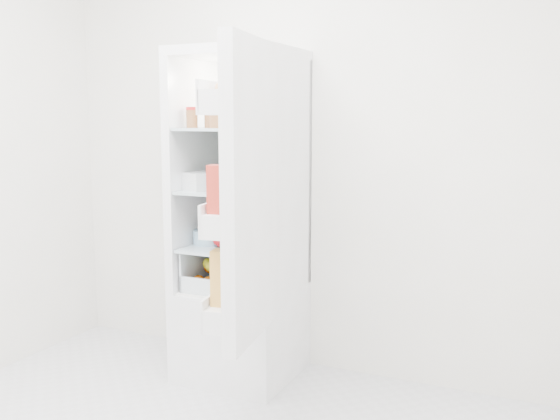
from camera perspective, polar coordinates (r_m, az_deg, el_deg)
The scene contains 20 objects.
room_walls at distance 2.26m, azimuth -14.20°, elevation 12.02°, with size 3.02×3.02×2.61m.
refrigerator at distance 3.50m, azimuth -3.27°, elevation -4.36°, with size 0.60×0.60×1.80m.
shelf_low at distance 3.43m, azimuth -3.77°, elevation -3.34°, with size 0.49×0.53×0.01m, color #A9BEC7.
shelf_mid at distance 3.38m, azimuth -3.83°, elevation 1.81°, with size 0.49×0.53×0.01m, color #A9BEC7.
shelf_top at distance 3.36m, azimuth -3.88°, elevation 7.40°, with size 0.49×0.53×0.01m, color #A9BEC7.
crisper_left at distance 3.52m, azimuth -5.51°, elevation -5.24°, with size 0.23×0.46×0.22m, color silver, non-canonical shape.
crisper_right at distance 3.40m, azimuth -1.93°, elevation -5.67°, with size 0.23×0.46×0.22m, color silver, non-canonical shape.
condiment_jars at distance 3.28m, azimuth -5.50°, elevation 8.23°, with size 0.38×0.16×0.08m.
squeeze_bottle at distance 3.32m, azimuth -0.08°, elevation 9.28°, with size 0.06×0.06×0.20m, color white.
tub_white at distance 3.34m, azimuth -7.33°, elevation 2.62°, with size 0.15×0.15×0.09m, color silver.
tub_cream at distance 3.37m, azimuth -2.12°, elevation 2.50°, with size 0.11×0.11×0.07m, color silver.
tin_red at distance 3.26m, azimuth -2.31°, elevation 2.30°, with size 0.10×0.10×0.07m, color red.
tub_green at distance 3.36m, azimuth -2.59°, elevation 2.58°, with size 0.10×0.14×0.08m, color #418F4D.
red_cabbage at distance 3.32m, azimuth -2.06°, elevation -2.28°, with size 0.15×0.15×0.15m, color #542060.
bell_pepper at distance 3.37m, azimuth -5.34°, elevation -2.50°, with size 0.11×0.11×0.11m, color red.
mushroom_bowl at distance 3.46m, azimuth -6.54°, elevation -2.48°, with size 0.17×0.17×0.08m, color #93BFDB.
salad_bag at distance 3.16m, azimuth -3.15°, elevation -3.13°, with size 0.12×0.12×0.12m, color #A5B98B.
citrus_pile at distance 3.50m, azimuth -5.85°, elevation -5.70°, with size 0.20×0.31×0.16m.
veg_pile at distance 3.41m, azimuth -1.87°, elevation -6.45°, with size 0.16×0.30×0.10m.
fridge_door at distance 2.71m, azimuth -3.19°, elevation 1.06°, with size 0.25×0.60×1.30m.
Camera 1 is at (1.42, -1.76, 1.44)m, focal length 40.00 mm.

